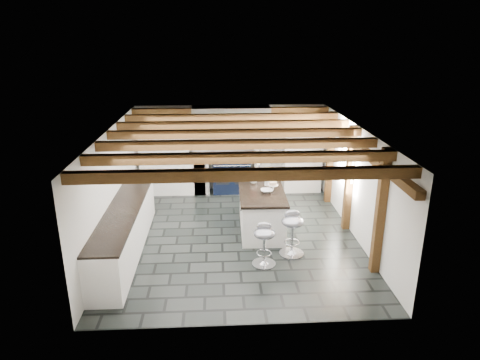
{
  "coord_description": "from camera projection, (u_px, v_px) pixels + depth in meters",
  "views": [
    {
      "loc": [
        -0.39,
        -8.26,
        4.08
      ],
      "look_at": [
        0.1,
        0.4,
        1.1
      ],
      "focal_mm": 32.0,
      "sensor_mm": 36.0,
      "label": 1
    }
  ],
  "objects": [
    {
      "name": "bar_stool_near",
      "position": [
        292.0,
        228.0,
        8.16
      ],
      "size": [
        0.48,
        0.48,
        0.89
      ],
      "rotation": [
        0.0,
        0.0,
        0.11
      ],
      "color": "silver",
      "rests_on": "ground"
    },
    {
      "name": "room_shell",
      "position": [
        208.0,
        168.0,
        10.11
      ],
      "size": [
        6.0,
        6.03,
        6.0
      ],
      "color": "silver",
      "rests_on": "ground"
    },
    {
      "name": "range_cooker",
      "position": [
        232.0,
        175.0,
        11.52
      ],
      "size": [
        1.0,
        0.63,
        0.99
      ],
      "color": "black",
      "rests_on": "ground"
    },
    {
      "name": "ground",
      "position": [
        236.0,
        235.0,
        9.15
      ],
      "size": [
        6.0,
        6.0,
        0.0
      ],
      "primitive_type": "plane",
      "color": "black",
      "rests_on": "ground"
    },
    {
      "name": "kitchen_island",
      "position": [
        261.0,
        210.0,
        9.25
      ],
      "size": [
        1.0,
        1.86,
        1.21
      ],
      "rotation": [
        0.0,
        0.0,
        -0.03
      ],
      "color": "white",
      "rests_on": "ground"
    },
    {
      "name": "bar_stool_far",
      "position": [
        264.0,
        240.0,
        7.81
      ],
      "size": [
        0.45,
        0.45,
        0.82
      ],
      "rotation": [
        0.0,
        0.0,
        -0.12
      ],
      "color": "silver",
      "rests_on": "ground"
    }
  ]
}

